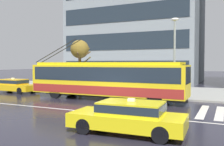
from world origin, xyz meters
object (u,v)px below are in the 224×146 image
at_px(pedestrian_at_shelter, 127,81).
at_px(street_lamp, 175,50).
at_px(taxi_queued_behind_bus, 14,85).
at_px(taxi_oncoming_near, 129,116).
at_px(street_tree_bare, 80,50).
at_px(bus_shelter, 97,72).
at_px(pedestrian_approaching_curb, 141,82).
at_px(trolleybus, 106,79).
at_px(pedestrian_walking_past, 148,75).

height_order(pedestrian_at_shelter, street_lamp, street_lamp).
distance_m(taxi_queued_behind_bus, street_lamp, 15.10).
bearing_deg(taxi_oncoming_near, pedestrian_at_shelter, 111.74).
bearing_deg(street_lamp, taxi_oncoming_near, -88.59).
bearing_deg(street_tree_bare, bus_shelter, -21.39).
distance_m(taxi_queued_behind_bus, street_tree_bare, 7.08).
bearing_deg(pedestrian_approaching_curb, bus_shelter, -170.55).
bearing_deg(trolleybus, pedestrian_at_shelter, 89.67).
relative_size(bus_shelter, street_lamp, 0.60).
relative_size(bus_shelter, pedestrian_at_shelter, 2.27).
bearing_deg(street_tree_bare, taxi_queued_behind_bus, -143.55).
relative_size(taxi_queued_behind_bus, bus_shelter, 1.26).
height_order(trolleybus, street_tree_bare, street_tree_bare).
distance_m(trolleybus, street_tree_bare, 6.88).
bearing_deg(taxi_oncoming_near, street_lamp, 91.41).
distance_m(taxi_oncoming_near, pedestrian_walking_past, 11.53).
distance_m(taxi_queued_behind_bus, pedestrian_approaching_curb, 12.00).
bearing_deg(bus_shelter, taxi_queued_behind_bus, -159.75).
height_order(taxi_oncoming_near, pedestrian_walking_past, pedestrian_walking_past).
bearing_deg(trolleybus, street_tree_bare, 140.23).
relative_size(taxi_queued_behind_bus, pedestrian_approaching_curb, 2.85).
xyz_separation_m(trolleybus, taxi_queued_behind_bus, (-9.94, 0.40, -0.87)).
relative_size(trolleybus, pedestrian_at_shelter, 7.76).
relative_size(pedestrian_approaching_curb, street_tree_bare, 0.33).
height_order(taxi_queued_behind_bus, street_lamp, street_lamp).
distance_m(trolleybus, pedestrian_at_shelter, 4.35).
bearing_deg(taxi_queued_behind_bus, pedestrian_at_shelter, 21.51).
distance_m(pedestrian_walking_past, street_lamp, 3.15).
distance_m(bus_shelter, street_lamp, 7.39).
distance_m(taxi_queued_behind_bus, pedestrian_walking_past, 12.63).
xyz_separation_m(trolleybus, bus_shelter, (-2.49, 3.15, 0.40)).
bearing_deg(pedestrian_approaching_curb, taxi_queued_behind_bus, -163.42).
xyz_separation_m(taxi_oncoming_near, bus_shelter, (-7.40, 11.07, 1.27)).
distance_m(taxi_oncoming_near, bus_shelter, 13.38).
relative_size(pedestrian_approaching_curb, pedestrian_walking_past, 0.82).
height_order(trolleybus, bus_shelter, trolleybus).
xyz_separation_m(taxi_oncoming_near, pedestrian_walking_past, (-2.60, 11.18, 1.08)).
height_order(taxi_queued_behind_bus, pedestrian_walking_past, pedestrian_walking_past).
distance_m(pedestrian_approaching_curb, street_tree_bare, 7.13).
relative_size(pedestrian_at_shelter, street_tree_bare, 0.33).
bearing_deg(pedestrian_approaching_curb, trolleybus, -112.10).
bearing_deg(pedestrian_at_shelter, taxi_oncoming_near, -68.26).
height_order(taxi_queued_behind_bus, pedestrian_at_shelter, pedestrian_at_shelter).
xyz_separation_m(taxi_oncoming_near, pedestrian_approaching_curb, (-3.36, 11.74, 0.41)).
distance_m(taxi_queued_behind_bus, taxi_oncoming_near, 17.02).
bearing_deg(taxi_queued_behind_bus, pedestrian_walking_past, 13.14).
bearing_deg(street_lamp, bus_shelter, 176.67).
distance_m(trolleybus, taxi_oncoming_near, 9.36).
xyz_separation_m(trolleybus, pedestrian_walking_past, (2.31, 3.26, 0.21)).
bearing_deg(bus_shelter, street_lamp, -3.33).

